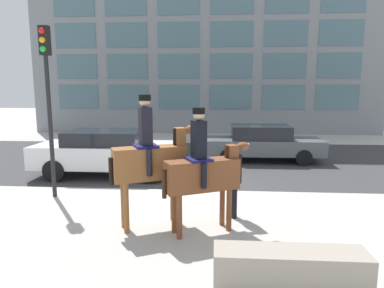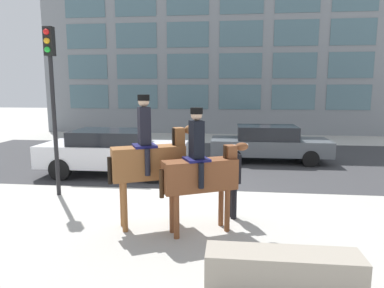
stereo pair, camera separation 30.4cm
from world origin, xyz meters
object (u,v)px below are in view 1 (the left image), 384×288
mounted_horse_companion (203,171)px  traffic_light (47,86)px  street_car_near_lane (108,152)px  pedestrian_bystander (233,175)px  planter_ledge (290,269)px  mounted_horse_lead (151,159)px  street_car_far_lane (262,143)px

mounted_horse_companion → traffic_light: (-4.06, 1.97, 1.68)m
street_car_near_lane → mounted_horse_companion: bearing=-52.6°
pedestrian_bystander → planter_ledge: pedestrian_bystander is taller
mounted_horse_lead → mounted_horse_companion: bearing=-36.3°
traffic_light → planter_ledge: (5.39, -3.86, -2.65)m
mounted_horse_companion → pedestrian_bystander: size_ratio=1.50×
mounted_horse_lead → planter_ledge: size_ratio=1.24×
mounted_horse_companion → planter_ledge: size_ratio=1.13×
pedestrian_bystander → traffic_light: traffic_light is taller
planter_ledge → mounted_horse_companion: bearing=125.4°
mounted_horse_lead → planter_ledge: mounted_horse_lead is taller
pedestrian_bystander → planter_ledge: bearing=84.1°
street_car_near_lane → traffic_light: (-0.76, -2.34, 2.13)m
street_car_near_lane → street_car_far_lane: (5.38, 2.69, -0.07)m
mounted_horse_lead → street_car_far_lane: 7.53m
mounted_horse_lead → street_car_near_lane: mounted_horse_lead is taller
pedestrian_bystander → street_car_near_lane: 5.24m
mounted_horse_companion → pedestrian_bystander: mounted_horse_companion is taller
pedestrian_bystander → street_car_far_lane: (1.46, 6.17, -0.24)m
pedestrian_bystander → street_car_far_lane: bearing=-123.9°
mounted_horse_lead → traffic_light: 3.78m
planter_ledge → traffic_light: bearing=144.4°
mounted_horse_lead → pedestrian_bystander: size_ratio=1.65×
mounted_horse_companion → street_car_far_lane: bearing=48.0°
mounted_horse_lead → street_car_far_lane: bearing=39.8°
mounted_horse_companion → planter_ledge: (1.33, -1.88, -0.97)m
street_car_near_lane → traffic_light: size_ratio=1.08×
mounted_horse_lead → planter_ledge: 3.39m
pedestrian_bystander → mounted_horse_companion: bearing=32.4°
mounted_horse_companion → mounted_horse_lead: bearing=143.6°
mounted_horse_lead → street_car_near_lane: (-2.22, 4.10, -0.63)m
planter_ledge → street_car_far_lane: bearing=85.2°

